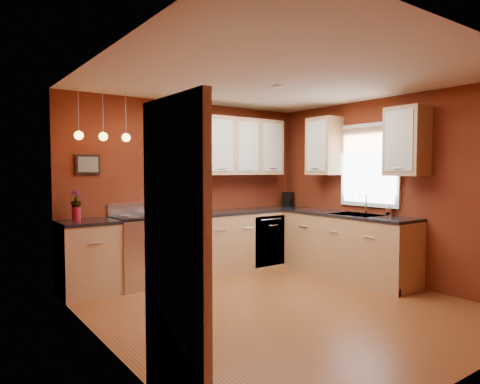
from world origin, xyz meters
TOP-DOWN VIEW (x-y plane):
  - floor at (0.00, 0.00)m, footprint 4.20×4.20m
  - ceiling at (0.00, 0.00)m, footprint 4.00×4.20m
  - wall_back at (0.00, 2.10)m, footprint 4.00×0.02m
  - wall_front at (0.00, -2.10)m, footprint 4.00×0.02m
  - wall_left at (-2.00, 0.00)m, footprint 0.02×4.20m
  - wall_right at (2.00, 0.00)m, footprint 0.02×4.20m
  - base_cabinets_back_left at (-1.65, 1.80)m, footprint 0.70×0.60m
  - base_cabinets_back_right at (0.73, 1.80)m, footprint 2.54×0.60m
  - base_cabinets_right at (1.70, 0.45)m, footprint 0.60×2.10m
  - counter_back_left at (-1.65, 1.80)m, footprint 0.70×0.62m
  - counter_back_right at (0.73, 1.80)m, footprint 2.54×0.62m
  - counter_right at (1.70, 0.45)m, footprint 0.62×2.10m
  - gas_range at (-0.92, 1.80)m, footprint 0.76×0.64m
  - dishwasher_front at (1.10, 1.51)m, footprint 0.60×0.02m
  - sink at (1.70, 0.30)m, footprint 0.50×0.70m
  - window at (1.97, 0.30)m, footprint 0.06×1.02m
  - door_left_wall at (-1.97, -1.20)m, footprint 0.12×0.82m
  - upper_cabinets_back at (0.60, 1.93)m, footprint 2.00×0.35m
  - upper_cabinets_right at (1.82, 0.32)m, footprint 0.35×1.95m
  - wall_picture at (-1.55, 2.08)m, footprint 0.32×0.03m
  - pendant_lights at (-1.45, 1.75)m, footprint 0.71×0.11m
  - red_canister at (-0.45, 1.89)m, footprint 0.11×0.11m
  - red_vase at (-1.76, 1.89)m, footprint 0.11×0.11m
  - flowers at (-1.76, 1.89)m, footprint 0.14×0.14m
  - coffee_maker at (1.84, 1.90)m, footprint 0.21×0.21m
  - soap_pump at (1.93, -0.09)m, footprint 0.08×0.08m
  - dish_towel at (-0.91, 1.47)m, footprint 0.22×0.01m

SIDE VIEW (x-z plane):
  - floor at x=0.00m, z-range 0.00..0.00m
  - base_cabinets_back_left at x=-1.65m, z-range 0.00..0.90m
  - base_cabinets_back_right at x=0.73m, z-range 0.00..0.90m
  - base_cabinets_right at x=1.70m, z-range 0.00..0.90m
  - dishwasher_front at x=1.10m, z-range 0.05..0.85m
  - gas_range at x=-0.92m, z-range -0.07..1.04m
  - dish_towel at x=-0.91m, z-range 0.37..0.67m
  - sink at x=1.70m, z-range 0.75..1.08m
  - counter_back_left at x=-1.65m, z-range 0.90..0.94m
  - counter_back_right at x=0.73m, z-range 0.90..0.94m
  - counter_right at x=1.70m, z-range 0.90..0.94m
  - soap_pump at x=1.93m, z-range 0.94..1.11m
  - red_vase at x=-1.76m, z-range 0.94..1.11m
  - door_left_wall at x=-1.97m, z-range 0.00..2.05m
  - red_canister at x=-0.45m, z-range 0.94..1.12m
  - coffee_maker at x=1.84m, z-range 0.93..1.18m
  - flowers at x=-1.76m, z-range 1.09..1.32m
  - wall_back at x=0.00m, z-range 0.00..2.60m
  - wall_front at x=0.00m, z-range 0.00..2.60m
  - wall_left at x=-2.00m, z-range 0.00..2.60m
  - wall_right at x=2.00m, z-range 0.00..2.60m
  - wall_picture at x=-1.55m, z-range 1.52..1.78m
  - window at x=1.97m, z-range 1.08..2.30m
  - upper_cabinets_back at x=0.60m, z-range 1.50..2.40m
  - upper_cabinets_right at x=1.82m, z-range 1.50..2.40m
  - pendant_lights at x=-1.45m, z-range 1.68..2.34m
  - ceiling at x=0.00m, z-range 2.59..2.61m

